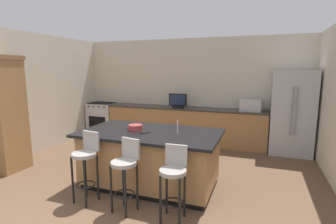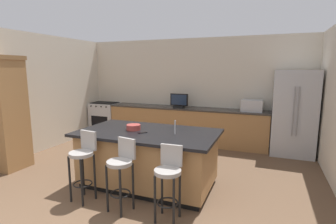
{
  "view_description": "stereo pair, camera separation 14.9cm",
  "coord_description": "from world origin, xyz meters",
  "px_view_note": "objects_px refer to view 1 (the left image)",
  "views": [
    {
      "loc": [
        1.82,
        -1.83,
        1.91
      ],
      "look_at": [
        -0.02,
        3.24,
        1.01
      ],
      "focal_mm": 27.6,
      "sensor_mm": 36.0,
      "label": 1
    },
    {
      "loc": [
        1.95,
        -1.77,
        1.91
      ],
      "look_at": [
        -0.02,
        3.24,
        1.01
      ],
      "focal_mm": 27.6,
      "sensor_mm": 36.0,
      "label": 2
    }
  ],
  "objects_px": {
    "fruit_bowl": "(135,127)",
    "microwave": "(250,105)",
    "range_oven": "(103,119)",
    "tv_monitor": "(178,101)",
    "bar_stool_right": "(174,177)",
    "refrigerator": "(292,113)",
    "cabinet_tower": "(4,112)",
    "kitchen_island": "(150,158)",
    "bar_stool_center": "(125,169)",
    "cell_phone": "(145,133)",
    "bar_stool_left": "(86,160)"
  },
  "relations": [
    {
      "from": "fruit_bowl",
      "to": "microwave",
      "type": "bearing_deg",
      "value": 57.28
    },
    {
      "from": "range_oven",
      "to": "fruit_bowl",
      "type": "xyz_separation_m",
      "value": [
        2.43,
        -2.65,
        0.49
      ]
    },
    {
      "from": "tv_monitor",
      "to": "bar_stool_right",
      "type": "xyz_separation_m",
      "value": [
        1.05,
        -3.42,
        -0.52
      ]
    },
    {
      "from": "refrigerator",
      "to": "cabinet_tower",
      "type": "bearing_deg",
      "value": -150.69
    },
    {
      "from": "kitchen_island",
      "to": "bar_stool_right",
      "type": "height_order",
      "value": "bar_stool_right"
    },
    {
      "from": "kitchen_island",
      "to": "tv_monitor",
      "type": "height_order",
      "value": "tv_monitor"
    },
    {
      "from": "kitchen_island",
      "to": "bar_stool_right",
      "type": "relative_size",
      "value": 2.35
    },
    {
      "from": "cabinet_tower",
      "to": "tv_monitor",
      "type": "relative_size",
      "value": 4.61
    },
    {
      "from": "cabinet_tower",
      "to": "bar_stool_center",
      "type": "bearing_deg",
      "value": -10.54
    },
    {
      "from": "fruit_bowl",
      "to": "refrigerator",
      "type": "bearing_deg",
      "value": 44.87
    },
    {
      "from": "bar_stool_right",
      "to": "fruit_bowl",
      "type": "height_order",
      "value": "fruit_bowl"
    },
    {
      "from": "cell_phone",
      "to": "refrigerator",
      "type": "bearing_deg",
      "value": 81.12
    },
    {
      "from": "cabinet_tower",
      "to": "microwave",
      "type": "bearing_deg",
      "value": 34.75
    },
    {
      "from": "microwave",
      "to": "range_oven",
      "type": "bearing_deg",
      "value": -179.98
    },
    {
      "from": "bar_stool_center",
      "to": "range_oven",
      "type": "bearing_deg",
      "value": 139.51
    },
    {
      "from": "bar_stool_left",
      "to": "kitchen_island",
      "type": "bearing_deg",
      "value": 59.27
    },
    {
      "from": "kitchen_island",
      "to": "cabinet_tower",
      "type": "distance_m",
      "value": 2.93
    },
    {
      "from": "bar_stool_left",
      "to": "tv_monitor",
      "type": "bearing_deg",
      "value": 93.79
    },
    {
      "from": "cabinet_tower",
      "to": "bar_stool_right",
      "type": "bearing_deg",
      "value": -8.18
    },
    {
      "from": "kitchen_island",
      "to": "bar_stool_left",
      "type": "relative_size",
      "value": 2.2
    },
    {
      "from": "range_oven",
      "to": "cell_phone",
      "type": "distance_m",
      "value": 3.87
    },
    {
      "from": "refrigerator",
      "to": "bar_stool_right",
      "type": "xyz_separation_m",
      "value": [
        -1.65,
        -3.41,
        -0.37
      ]
    },
    {
      "from": "range_oven",
      "to": "bar_stool_left",
      "type": "relative_size",
      "value": 0.92
    },
    {
      "from": "cabinet_tower",
      "to": "bar_stool_center",
      "type": "distance_m",
      "value": 2.95
    },
    {
      "from": "kitchen_island",
      "to": "bar_stool_center",
      "type": "xyz_separation_m",
      "value": [
        0.01,
        -0.84,
        0.13
      ]
    },
    {
      "from": "refrigerator",
      "to": "tv_monitor",
      "type": "bearing_deg",
      "value": 179.76
    },
    {
      "from": "refrigerator",
      "to": "tv_monitor",
      "type": "height_order",
      "value": "refrigerator"
    },
    {
      "from": "bar_stool_center",
      "to": "bar_stool_right",
      "type": "bearing_deg",
      "value": 13.85
    },
    {
      "from": "refrigerator",
      "to": "fruit_bowl",
      "type": "height_order",
      "value": "refrigerator"
    },
    {
      "from": "bar_stool_center",
      "to": "bar_stool_right",
      "type": "xyz_separation_m",
      "value": [
        0.67,
        0.02,
        -0.02
      ]
    },
    {
      "from": "tv_monitor",
      "to": "fruit_bowl",
      "type": "xyz_separation_m",
      "value": [
        0.1,
        -2.6,
        -0.13
      ]
    },
    {
      "from": "bar_stool_left",
      "to": "cell_phone",
      "type": "relative_size",
      "value": 6.8
    },
    {
      "from": "microwave",
      "to": "refrigerator",
      "type": "bearing_deg",
      "value": -4.02
    },
    {
      "from": "kitchen_island",
      "to": "cabinet_tower",
      "type": "xyz_separation_m",
      "value": [
        -2.84,
        -0.3,
        0.66
      ]
    },
    {
      "from": "kitchen_island",
      "to": "bar_stool_center",
      "type": "relative_size",
      "value": 2.28
    },
    {
      "from": "tv_monitor",
      "to": "bar_stool_right",
      "type": "relative_size",
      "value": 0.49
    },
    {
      "from": "cabinet_tower",
      "to": "kitchen_island",
      "type": "bearing_deg",
      "value": 6.12
    },
    {
      "from": "fruit_bowl",
      "to": "cell_phone",
      "type": "bearing_deg",
      "value": -29.67
    },
    {
      "from": "microwave",
      "to": "tv_monitor",
      "type": "height_order",
      "value": "tv_monitor"
    },
    {
      "from": "cabinet_tower",
      "to": "tv_monitor",
      "type": "distance_m",
      "value": 3.83
    },
    {
      "from": "tv_monitor",
      "to": "bar_stool_center",
      "type": "relative_size",
      "value": 0.47
    },
    {
      "from": "bar_stool_left",
      "to": "bar_stool_center",
      "type": "relative_size",
      "value": 1.03
    },
    {
      "from": "cabinet_tower",
      "to": "tv_monitor",
      "type": "height_order",
      "value": "cabinet_tower"
    },
    {
      "from": "tv_monitor",
      "to": "bar_stool_right",
      "type": "bearing_deg",
      "value": -73.0
    },
    {
      "from": "kitchen_island",
      "to": "range_oven",
      "type": "xyz_separation_m",
      "value": [
        -2.7,
        2.66,
        0.0
      ]
    },
    {
      "from": "bar_stool_center",
      "to": "fruit_bowl",
      "type": "relative_size",
      "value": 4.22
    },
    {
      "from": "bar_stool_center",
      "to": "tv_monitor",
      "type": "bearing_deg",
      "value": 107.97
    },
    {
      "from": "refrigerator",
      "to": "range_oven",
      "type": "relative_size",
      "value": 2.01
    },
    {
      "from": "cabinet_tower",
      "to": "bar_stool_right",
      "type": "height_order",
      "value": "cabinet_tower"
    },
    {
      "from": "bar_stool_right",
      "to": "bar_stool_center",
      "type": "bearing_deg",
      "value": -179.86
    }
  ]
}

